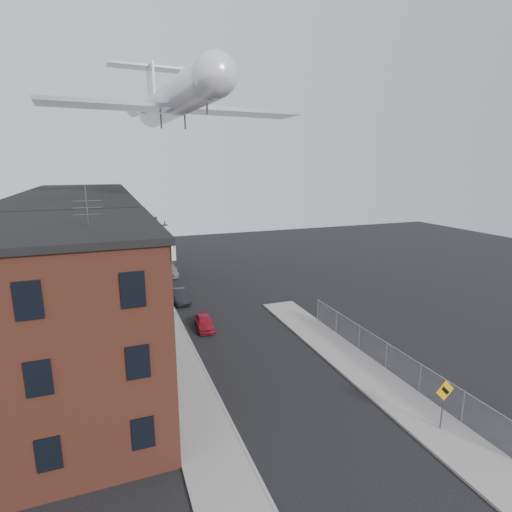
{
  "coord_description": "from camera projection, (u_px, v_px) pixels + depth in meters",
  "views": [
    {
      "loc": [
        -9.23,
        -14.17,
        12.99
      ],
      "look_at": [
        -0.81,
        8.17,
        7.54
      ],
      "focal_mm": 28.0,
      "sensor_mm": 36.0,
      "label": 1
    }
  ],
  "objects": [
    {
      "name": "ground",
      "position": [
        332.0,
        444.0,
        19.0
      ],
      "size": [
        120.0,
        120.0,
        0.0
      ],
      "primitive_type": "plane",
      "color": "black",
      "rests_on": "ground"
    },
    {
      "name": "sidewalk_left",
      "position": [
        154.0,
        301.0,
        38.98
      ],
      "size": [
        3.0,
        62.0,
        0.12
      ],
      "primitive_type": "cube",
      "color": "gray",
      "rests_on": "ground"
    },
    {
      "name": "sidewalk_right",
      "position": [
        357.0,
        366.0,
        26.35
      ],
      "size": [
        3.0,
        26.0,
        0.12
      ],
      "primitive_type": "cube",
      "color": "gray",
      "rests_on": "ground"
    },
    {
      "name": "curb_left",
      "position": [
        169.0,
        299.0,
        39.48
      ],
      "size": [
        0.15,
        62.0,
        0.14
      ],
      "primitive_type": "cube",
      "color": "gray",
      "rests_on": "ground"
    },
    {
      "name": "curb_right",
      "position": [
        338.0,
        369.0,
        25.85
      ],
      "size": [
        0.15,
        26.0,
        0.14
      ],
      "primitive_type": "cube",
      "color": "gray",
      "rests_on": "ground"
    },
    {
      "name": "corner_building",
      "position": [
        57.0,
        324.0,
        20.11
      ],
      "size": [
        10.31,
        12.3,
        12.15
      ],
      "color": "#341610",
      "rests_on": "ground"
    },
    {
      "name": "row_house_a",
      "position": [
        71.0,
        277.0,
        28.79
      ],
      "size": [
        11.98,
        7.0,
        10.3
      ],
      "color": "slate",
      "rests_on": "ground"
    },
    {
      "name": "row_house_b",
      "position": [
        77.0,
        256.0,
        35.18
      ],
      "size": [
        11.98,
        7.0,
        10.3
      ],
      "color": "gray",
      "rests_on": "ground"
    },
    {
      "name": "row_house_c",
      "position": [
        81.0,
        242.0,
        41.56
      ],
      "size": [
        11.98,
        7.0,
        10.3
      ],
      "color": "slate",
      "rests_on": "ground"
    },
    {
      "name": "row_house_d",
      "position": [
        83.0,
        232.0,
        47.95
      ],
      "size": [
        11.98,
        7.0,
        10.3
      ],
      "color": "gray",
      "rests_on": "ground"
    },
    {
      "name": "row_house_e",
      "position": [
        86.0,
        224.0,
        54.33
      ],
      "size": [
        11.98,
        7.0,
        10.3
      ],
      "color": "slate",
      "rests_on": "ground"
    },
    {
      "name": "chainlink_fence",
      "position": [
        386.0,
        355.0,
        25.74
      ],
      "size": [
        0.06,
        18.06,
        1.9
      ],
      "color": "gray",
      "rests_on": "ground"
    },
    {
      "name": "warning_sign",
      "position": [
        444.0,
        397.0,
        19.57
      ],
      "size": [
        1.1,
        0.11,
        2.8
      ],
      "color": "#515156",
      "rests_on": "ground"
    },
    {
      "name": "utility_pole",
      "position": [
        158.0,
        270.0,
        32.45
      ],
      "size": [
        1.8,
        0.26,
        9.0
      ],
      "color": "black",
      "rests_on": "ground"
    },
    {
      "name": "street_tree",
      "position": [
        150.0,
        258.0,
        41.89
      ],
      "size": [
        3.22,
        3.2,
        5.2
      ],
      "color": "black",
      "rests_on": "ground"
    },
    {
      "name": "car_near",
      "position": [
        204.0,
        322.0,
        32.29
      ],
      "size": [
        1.61,
        3.45,
        1.14
      ],
      "primitive_type": "imported",
      "rotation": [
        0.0,
        0.0,
        -0.08
      ],
      "color": "maroon",
      "rests_on": "ground"
    },
    {
      "name": "car_mid",
      "position": [
        179.0,
        296.0,
        38.57
      ],
      "size": [
        1.62,
        3.92,
        1.26
      ],
      "primitive_type": "imported",
      "rotation": [
        0.0,
        0.0,
        0.08
      ],
      "color": "black",
      "rests_on": "ground"
    },
    {
      "name": "car_far",
      "position": [
        171.0,
        271.0,
        47.99
      ],
      "size": [
        1.92,
        4.21,
        1.2
      ],
      "primitive_type": "imported",
      "rotation": [
        0.0,
        0.0,
        -0.06
      ],
      "color": "gray",
      "rests_on": "ground"
    },
    {
      "name": "airplane",
      "position": [
        173.0,
        100.0,
        38.69
      ],
      "size": [
        24.13,
        27.54,
        7.97
      ],
      "color": "white",
      "rests_on": "ground"
    }
  ]
}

